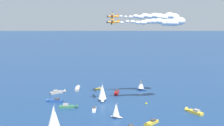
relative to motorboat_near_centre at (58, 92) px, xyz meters
The scene contains 21 objects.
ground_plane 44.13m from the motorboat_near_centre, behind, with size 2000.00×2000.00×0.00m, color navy.
motorboat_near_centre is the anchor object (origin of this frame).
motorboat_far_port 15.31m from the motorboat_near_centre, 109.46° to the right, with size 7.88×10.72×3.13m.
motorboat_far_stbd 87.83m from the motorboat_near_centre, behind, with size 10.64×7.10×3.06m.
sailboat_inshore 35.14m from the motorboat_near_centre, behind, with size 7.14×8.86×11.54m.
sailboat_offshore 65.43m from the motorboat_near_centre, 127.98° to the left, with size 10.13×7.31×12.81m.
sailboat_ahead 55.90m from the motorboat_near_centre, 141.94° to the right, with size 7.52×4.84×9.34m.
motorboat_mid_cluster 44.81m from the motorboat_near_centre, 154.56° to the left, with size 5.52×7.61×2.22m.
sailboat_outer_ring_a 60.75m from the motorboat_near_centre, 157.52° to the left, with size 6.61×3.86×8.36m.
motorboat_outer_ring_b 33.76m from the motorboat_near_centre, 139.83° to the left, with size 10.00×7.97×2.99m.
motorboat_outer_ring_c 38.30m from the motorboat_near_centre, 152.47° to the right, with size 6.26×10.14×2.88m.
motorboat_outer_ring_d 19.67m from the motorboat_near_centre, 122.18° to the left, with size 10.12×5.68×2.86m.
motorboat_outer_ring_e 78.30m from the motorboat_near_centre, 162.72° to the left, with size 4.40×9.33×2.62m.
motorboat_outer_ring_f 27.54m from the motorboat_near_centre, 129.06° to the right, with size 3.26×6.17×1.74m.
marker_buoy 60.44m from the motorboat_near_centre, behind, with size 1.10×1.10×2.10m.
biplane_lead 68.02m from the motorboat_near_centre, 165.37° to the left, with size 6.80×6.62×3.63m.
wingwalker_lead 69.62m from the motorboat_near_centre, 165.20° to the left, with size 0.98×1.25×1.53m.
smoke_trail_lead 85.19m from the motorboat_near_centre, behind, with size 30.32×24.19×5.28m.
biplane_wingman 63.88m from the motorboat_near_centre, behind, with size 6.80×6.62×3.63m.
wingwalker_wingman 65.66m from the motorboat_near_centre, behind, with size 0.63×0.79×1.78m.
smoke_trail_wingman 82.34m from the motorboat_near_centre, 164.15° to the right, with size 30.15×25.06×5.48m.
Camera 1 is at (-81.04, 142.11, 50.47)m, focal length 47.80 mm.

